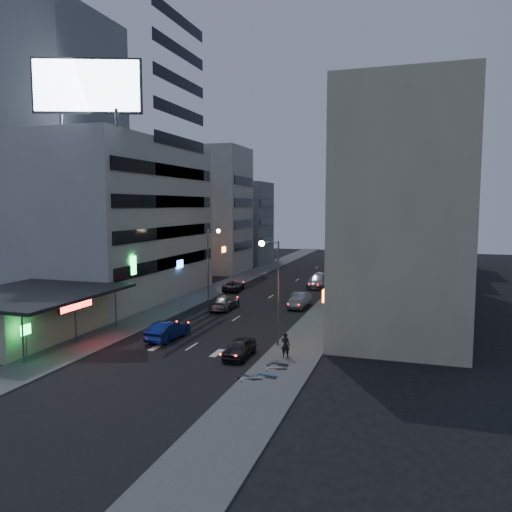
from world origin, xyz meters
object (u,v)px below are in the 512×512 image
at_px(parked_car_right_near, 240,348).
at_px(scooter_silver_b, 286,358).
at_px(scooter_black_a, 259,370).
at_px(scooter_black_b, 289,356).
at_px(road_car_blue, 168,330).
at_px(road_car_silver, 224,302).
at_px(parked_car_left, 233,286).
at_px(parked_car_right_mid, 299,300).
at_px(parked_car_right_far, 318,281).
at_px(scooter_silver_a, 261,368).
at_px(person, 286,345).
at_px(scooter_blue, 278,367).

height_order(parked_car_right_near, scooter_silver_b, parked_car_right_near).
xyz_separation_m(scooter_black_a, scooter_black_b, (1.15, 3.30, 0.05)).
relative_size(road_car_blue, road_car_silver, 0.90).
height_order(parked_car_left, scooter_black_b, scooter_black_b).
bearing_deg(road_car_silver, road_car_blue, 88.47).
height_order(parked_car_right_mid, road_car_silver, parked_car_right_mid).
xyz_separation_m(parked_car_right_far, road_car_blue, (-6.74, -29.16, -0.06)).
height_order(scooter_silver_a, scooter_silver_b, scooter_silver_b).
height_order(person, scooter_blue, person).
xyz_separation_m(parked_car_right_near, scooter_silver_b, (3.77, -1.48, 0.06)).
height_order(road_car_silver, scooter_silver_a, road_car_silver).
xyz_separation_m(parked_car_right_near, person, (3.21, 0.63, 0.33)).
bearing_deg(road_car_silver, parked_car_left, -76.14).
height_order(parked_car_right_far, road_car_silver, parked_car_right_far).
bearing_deg(parked_car_right_far, parked_car_right_mid, -87.69).
xyz_separation_m(road_car_blue, scooter_black_b, (10.96, -3.54, -0.04)).
bearing_deg(scooter_blue, parked_car_left, 32.64).
bearing_deg(scooter_black_a, parked_car_right_far, 29.29).
relative_size(parked_car_right_near, person, 2.23).
bearing_deg(person, parked_car_right_near, 15.92).
bearing_deg(parked_car_right_mid, scooter_black_a, -82.04).
xyz_separation_m(road_car_blue, scooter_black_a, (9.82, -6.84, -0.09)).
bearing_deg(scooter_blue, parked_car_right_far, 14.09).
height_order(person, scooter_black_a, person).
bearing_deg(scooter_silver_b, scooter_black_b, -28.17).
height_order(parked_car_right_mid, person, person).
distance_m(parked_car_left, scooter_black_a, 32.59).
height_order(person, scooter_black_b, person).
xyz_separation_m(parked_car_right_near, scooter_blue, (3.77, -3.39, 0.07)).
bearing_deg(scooter_silver_a, scooter_black_a, 142.68).
bearing_deg(road_car_blue, scooter_blue, 155.26).
bearing_deg(parked_car_right_far, scooter_black_a, -85.23).
distance_m(parked_car_right_near, scooter_black_b, 3.95).
relative_size(road_car_silver, person, 2.90).
bearing_deg(scooter_blue, scooter_silver_a, 121.85).
distance_m(parked_car_right_near, scooter_blue, 5.07).
relative_size(parked_car_right_far, scooter_blue, 2.79).
xyz_separation_m(parked_car_left, road_car_silver, (2.94, -10.78, 0.10)).
xyz_separation_m(person, scooter_black_b, (0.65, -1.50, -0.28)).
height_order(scooter_black_a, scooter_black_b, scooter_black_b).
distance_m(parked_car_right_mid, scooter_black_a, 22.58).
bearing_deg(scooter_silver_a, parked_car_right_near, 13.03).
xyz_separation_m(scooter_silver_a, scooter_blue, (0.97, 0.44, 0.03)).
relative_size(road_car_silver, scooter_black_a, 2.83).
bearing_deg(road_car_silver, parked_car_right_near, 113.77).
relative_size(parked_car_right_near, parked_car_right_far, 0.69).
bearing_deg(scooter_silver_b, road_car_blue, 48.71).
bearing_deg(person, road_car_silver, -49.70).
relative_size(parked_car_right_far, road_car_silver, 1.11).
bearing_deg(parked_car_right_mid, scooter_silver_a, -81.74).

